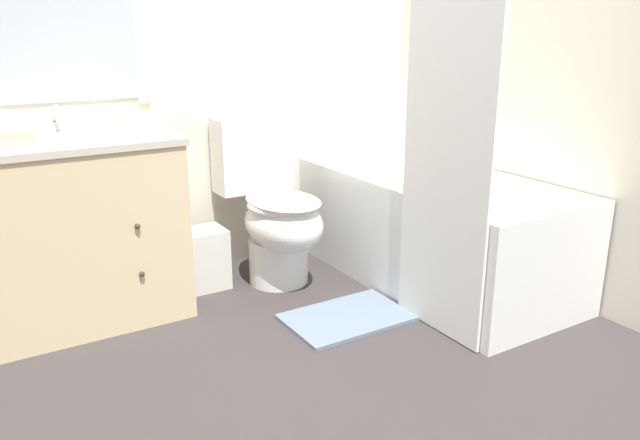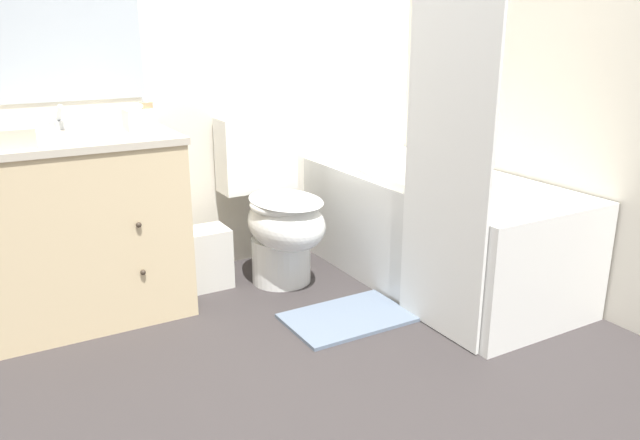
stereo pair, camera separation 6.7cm
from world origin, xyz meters
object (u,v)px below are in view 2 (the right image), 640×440
Objects in this scene: toilet at (277,210)px; wastebasket at (206,258)px; bathtub at (435,228)px; bath_mat at (347,318)px; tissue_box at (139,119)px; vanity_cabinet at (79,226)px; soap_dispenser at (147,115)px; sink_faucet at (60,122)px; bath_towel_folded at (500,198)px.

toilet is 0.43m from wastebasket.
bathtub is (0.70, -0.42, -0.10)m from toilet.
tissue_box is at bearing 135.72° from bath_mat.
bathtub is at bearing -20.45° from tissue_box.
vanity_cabinet reaches higher than bathtub.
soap_dispenser is (0.35, 0.03, 0.47)m from vanity_cabinet.
toilet reaches higher than bath_mat.
tissue_box is at bearing 159.55° from bathtub.
sink_faucet reaches higher than bath_towel_folded.
bathtub is 4.51× the size of bath_towel_folded.
vanity_cabinet is at bearing -176.96° from tissue_box.
sink_faucet is 0.93× the size of soap_dispenser.
soap_dispenser is (-0.60, 0.10, 0.52)m from toilet.
vanity_cabinet is 0.55m from tissue_box.
sink_faucet is at bearing 163.78° from toilet.
bath_towel_folded is (-0.14, -0.55, 0.31)m from bathtub.
bath_towel_folded is (0.57, -0.97, 0.22)m from toilet.
toilet is at bearing 120.23° from bath_towel_folded.
vanity_cabinet is at bearing -175.40° from soap_dispenser.
vanity_cabinet is 0.59m from soap_dispenser.
bath_mat is (0.66, -0.69, -0.89)m from soap_dispenser.
wastebasket reaches higher than bath_mat.
bathtub is 2.75× the size of bath_mat.
sink_faucet is 0.26× the size of bath_mat.
tissue_box is at bearing 3.04° from vanity_cabinet.
tissue_box reaches higher than wastebasket.
bath_mat is (1.01, -0.87, -0.85)m from sink_faucet.
tissue_box is at bearing 172.54° from toilet.
soap_dispenser is 0.27× the size of bath_mat.
soap_dispenser is at bearing 170.94° from toilet.
bath_towel_folded is (0.93, -1.06, 0.44)m from wastebasket.
soap_dispenser reaches higher than vanity_cabinet.
bath_towel_folded is 0.86m from bath_mat.
tissue_box reaches higher than bath_towel_folded.
soap_dispenser reaches higher than tissue_box.
toilet reaches higher than bath_towel_folded.
wastebasket is (0.59, 0.02, -0.27)m from vanity_cabinet.
toilet is 1.49× the size of bath_mat.
bath_mat is at bearing -58.78° from wastebasket.
toilet is at bearing -16.22° from sink_faucet.
sink_faucet is 0.36m from tissue_box.
bathtub is at bearing 75.93° from bath_towel_folded.
wastebasket is at bearing -17.56° from sink_faucet.
bathtub is 1.19m from wastebasket.
soap_dispenser is 1.30m from bath_mat.
toilet is at bearing -13.99° from wastebasket.
sink_faucet is 0.46× the size of wastebasket.
sink_faucet is 0.40m from soap_dispenser.
sink_faucet is at bearing 140.54° from bath_towel_folded.
vanity_cabinet is at bearing 163.65° from bathtub.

